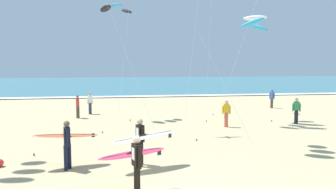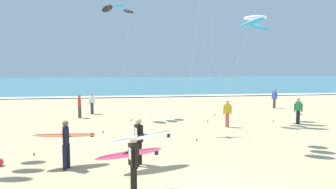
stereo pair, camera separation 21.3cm
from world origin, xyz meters
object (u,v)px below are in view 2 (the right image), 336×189
bystander_green_top (298,111)px  bystander_red_top (80,106)px  kite_arc_ivory_far (255,23)px  surfer_lead (141,138)px  bystander_blue_top (274,99)px  bystander_yellow_top (227,113)px  surfer_trailing (132,158)px  kite_arc_cobalt_high (118,9)px  bystander_white_top (92,103)px  surfer_third (66,138)px

bystander_green_top → bystander_red_top: size_ratio=1.00×
kite_arc_ivory_far → bystander_green_top: kite_arc_ivory_far is taller
surfer_lead → bystander_blue_top: size_ratio=1.57×
bystander_green_top → bystander_yellow_top: bearing=-175.6°
surfer_trailing → bystander_green_top: bearing=42.0°
surfer_lead → kite_arc_cobalt_high: kite_arc_cobalt_high is taller
surfer_trailing → bystander_green_top: 14.04m
surfer_lead → bystander_white_top: bearing=102.5°
surfer_lead → surfer_trailing: same height
surfer_trailing → bystander_white_top: surfer_trailing is taller
bystander_green_top → bystander_red_top: (-13.57, 4.25, 0.00)m
surfer_lead → bystander_yellow_top: (5.41, 6.61, -0.24)m
surfer_trailing → bystander_blue_top: surfer_trailing is taller
bystander_green_top → surfer_trailing: bearing=-138.0°
surfer_trailing → bystander_red_top: (-3.14, 13.64, -0.23)m
bystander_red_top → bystander_blue_top: size_ratio=1.00×
bystander_white_top → bystander_yellow_top: bearing=-37.2°
surfer_lead → surfer_third: (-2.61, 0.31, -0.00)m
surfer_trailing → bystander_red_top: surfer_trailing is taller
surfer_third → bystander_blue_top: 20.03m
bystander_blue_top → surfer_third: bearing=-136.9°
surfer_trailing → kite_arc_cobalt_high: bearing=91.9°
surfer_lead → bystander_blue_top: 18.44m
bystander_yellow_top → surfer_third: bearing=-141.8°
kite_arc_ivory_far → kite_arc_cobalt_high: kite_arc_cobalt_high is taller
bystander_white_top → bystander_yellow_top: size_ratio=1.00×
bystander_blue_top → kite_arc_ivory_far: bearing=-120.5°
surfer_lead → surfer_third: 2.63m
kite_arc_cobalt_high → bystander_green_top: kite_arc_cobalt_high is taller
surfer_third → bystander_white_top: surfer_third is taller
bystander_yellow_top → surfer_trailing: bearing=-122.7°
kite_arc_ivory_far → bystander_yellow_top: bearing=85.5°
surfer_lead → kite_arc_cobalt_high: (-0.84, 10.88, 6.30)m
kite_arc_ivory_far → surfer_lead: bearing=-156.5°
bystander_yellow_top → bystander_blue_top: size_ratio=1.00×
bystander_green_top → bystander_yellow_top: same height
kite_arc_ivory_far → bystander_red_top: bearing=133.6°
bystander_yellow_top → bystander_blue_top: 9.90m
surfer_lead → bystander_blue_top: surfer_lead is taller
bystander_blue_top → bystander_yellow_top: bearing=-131.8°
kite_arc_cobalt_high → surfer_lead: bearing=-85.6°
surfer_lead → kite_arc_ivory_far: bearing=23.5°
bystander_red_top → bystander_white_top: (0.68, 1.67, 0.00)m
bystander_white_top → surfer_trailing: bearing=-80.9°
bystander_yellow_top → bystander_blue_top: same height
surfer_third → bystander_white_top: 12.59m
surfer_lead → bystander_yellow_top: size_ratio=1.57×
surfer_third → bystander_yellow_top: (8.02, 6.30, -0.24)m
kite_arc_cobalt_high → bystander_blue_top: kite_arc_cobalt_high is taller
kite_arc_ivory_far → bystander_white_top: size_ratio=3.60×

